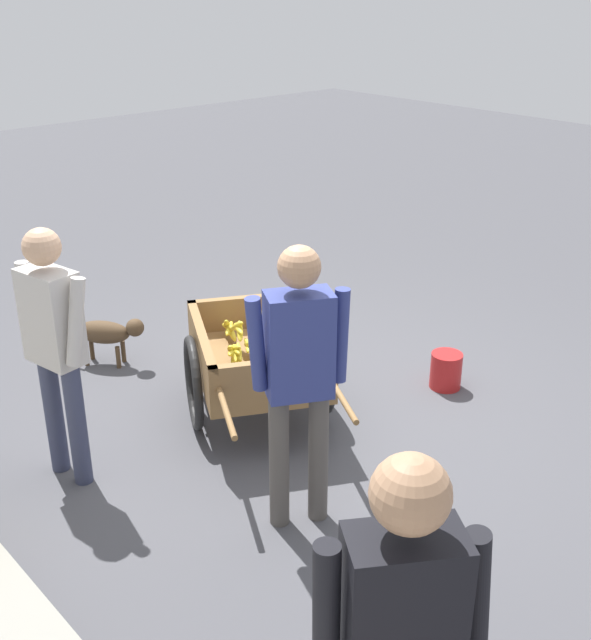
{
  "coord_description": "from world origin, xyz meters",
  "views": [
    {
      "loc": [
        -3.33,
        3.25,
        2.82
      ],
      "look_at": [
        0.13,
        0.11,
        0.75
      ],
      "focal_mm": 44.08,
      "sensor_mm": 36.0,
      "label": 1
    }
  ],
  "objects_px": {
    "dog": "(107,333)",
    "plastic_bucket": "(446,370)",
    "fruit_cart": "(258,361)",
    "vendor_person": "(299,366)",
    "bystander_person": "(54,336)"
  },
  "relations": [
    {
      "from": "vendor_person",
      "to": "bystander_person",
      "type": "relative_size",
      "value": 1.03
    },
    {
      "from": "plastic_bucket",
      "to": "bystander_person",
      "type": "height_order",
      "value": "bystander_person"
    },
    {
      "from": "dog",
      "to": "plastic_bucket",
      "type": "distance_m",
      "value": 2.6
    },
    {
      "from": "vendor_person",
      "to": "plastic_bucket",
      "type": "height_order",
      "value": "vendor_person"
    },
    {
      "from": "fruit_cart",
      "to": "bystander_person",
      "type": "xyz_separation_m",
      "value": [
        0.24,
        1.29,
        0.5
      ]
    },
    {
      "from": "fruit_cart",
      "to": "dog",
      "type": "relative_size",
      "value": 3.27
    },
    {
      "from": "fruit_cart",
      "to": "plastic_bucket",
      "type": "distance_m",
      "value": 1.46
    },
    {
      "from": "dog",
      "to": "bystander_person",
      "type": "bearing_deg",
      "value": 141.24
    },
    {
      "from": "fruit_cart",
      "to": "dog",
      "type": "bearing_deg",
      "value": 14.02
    },
    {
      "from": "vendor_person",
      "to": "plastic_bucket",
      "type": "bearing_deg",
      "value": -77.5
    },
    {
      "from": "vendor_person",
      "to": "dog",
      "type": "bearing_deg",
      "value": -4.62
    },
    {
      "from": "vendor_person",
      "to": "bystander_person",
      "type": "height_order",
      "value": "vendor_person"
    },
    {
      "from": "bystander_person",
      "to": "dog",
      "type": "bearing_deg",
      "value": -38.76
    },
    {
      "from": "vendor_person",
      "to": "plastic_bucket",
      "type": "relative_size",
      "value": 5.96
    },
    {
      "from": "fruit_cart",
      "to": "vendor_person",
      "type": "distance_m",
      "value": 1.26
    }
  ]
}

